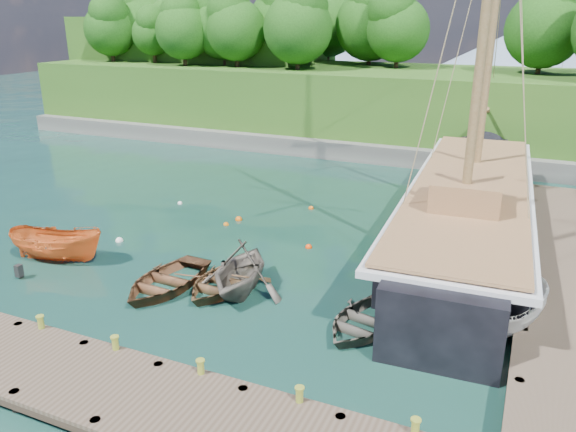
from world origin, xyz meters
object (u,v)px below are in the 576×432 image
at_px(rowboat_1, 240,291).
at_px(schooner, 468,216).
at_px(rowboat_3, 364,328).
at_px(cabin_boat_white, 509,331).
at_px(motorboat_orange, 59,260).
at_px(rowboat_0, 166,288).
at_px(rowboat_2, 223,288).

distance_m(rowboat_1, schooner, 11.62).
height_order(rowboat_3, cabin_boat_white, cabin_boat_white).
distance_m(rowboat_1, motorboat_orange, 8.65).
relative_size(motorboat_orange, schooner, 0.15).
distance_m(rowboat_0, motorboat_orange, 5.85).
bearing_deg(schooner, rowboat_2, -134.42).
bearing_deg(rowboat_0, rowboat_1, 21.75).
xyz_separation_m(rowboat_1, cabin_boat_white, (9.72, 1.12, 0.00)).
bearing_deg(rowboat_2, schooner, 52.35).
relative_size(rowboat_0, rowboat_2, 1.08).
xyz_separation_m(rowboat_3, motorboat_orange, (-13.78, 0.03, 0.00)).
distance_m(rowboat_1, rowboat_3, 5.19).
height_order(rowboat_1, motorboat_orange, rowboat_1).
xyz_separation_m(rowboat_0, rowboat_2, (2.02, 0.90, 0.00)).
distance_m(rowboat_0, rowboat_3, 7.94).
xyz_separation_m(rowboat_0, rowboat_3, (7.94, 0.27, 0.00)).
relative_size(rowboat_0, motorboat_orange, 1.01).
relative_size(rowboat_1, rowboat_3, 1.04).
relative_size(rowboat_3, motorboat_orange, 0.91).
relative_size(rowboat_1, cabin_boat_white, 0.94).
bearing_deg(rowboat_1, rowboat_2, 173.81).
bearing_deg(rowboat_2, motorboat_orange, -171.62).
bearing_deg(cabin_boat_white, rowboat_2, -155.79).
relative_size(cabin_boat_white, schooner, 0.15).
xyz_separation_m(rowboat_0, schooner, (10.05, 9.93, 1.20)).
bearing_deg(cabin_boat_white, rowboat_1, -155.47).
height_order(rowboat_0, rowboat_2, rowboat_0).
bearing_deg(motorboat_orange, cabin_boat_white, -96.20).
relative_size(rowboat_0, cabin_boat_white, 1.00).
xyz_separation_m(rowboat_3, schooner, (2.11, 9.65, 1.20)).
height_order(motorboat_orange, cabin_boat_white, cabin_boat_white).
height_order(rowboat_1, cabin_boat_white, rowboat_1).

